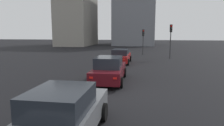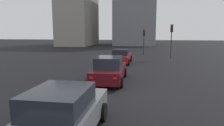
% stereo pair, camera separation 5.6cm
% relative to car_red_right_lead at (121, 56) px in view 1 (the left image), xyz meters
% --- Properties ---
extents(ground_plane, '(160.00, 160.00, 0.20)m').
position_rel_car_red_right_lead_xyz_m(ground_plane, '(-10.38, -1.74, -0.81)').
color(ground_plane, black).
extents(car_red_right_lead, '(4.76, 2.01, 1.45)m').
position_rel_car_red_right_lead_xyz_m(car_red_right_lead, '(0.00, 0.00, 0.00)').
color(car_red_right_lead, maroon).
rests_on(car_red_right_lead, ground_plane).
extents(car_maroon_right_second, '(4.69, 2.08, 1.61)m').
position_rel_car_red_right_lead_xyz_m(car_maroon_right_second, '(-8.15, -0.19, 0.07)').
color(car_maroon_right_second, '#510F16').
rests_on(car_maroon_right_second, ground_plane).
extents(car_grey_right_third, '(4.53, 2.00, 1.57)m').
position_rel_car_red_right_lead_xyz_m(car_grey_right_third, '(-15.41, -0.09, 0.05)').
color(car_grey_right_third, slate).
rests_on(car_grey_right_third, ground_plane).
extents(traffic_light_near_left, '(0.32, 0.29, 4.08)m').
position_rel_car_red_right_lead_xyz_m(traffic_light_near_left, '(4.59, -5.51, 2.23)').
color(traffic_light_near_left, '#2D2D30').
rests_on(traffic_light_near_left, ground_plane).
extents(traffic_light_near_right, '(0.32, 0.30, 3.57)m').
position_rel_car_red_right_lead_xyz_m(traffic_light_near_right, '(8.46, -2.23, 1.87)').
color(traffic_light_near_right, '#2D2D30').
rests_on(traffic_light_near_right, ground_plane).
extents(building_facade_left, '(15.39, 9.99, 16.99)m').
position_rel_car_red_right_lead_xyz_m(building_facade_left, '(34.25, 0.26, 7.79)').
color(building_facade_left, slate).
rests_on(building_facade_left, ground_plane).
extents(building_facade_center, '(13.84, 7.29, 12.18)m').
position_rel_car_red_right_lead_xyz_m(building_facade_center, '(29.18, 14.26, 5.38)').
color(building_facade_center, gray).
rests_on(building_facade_center, ground_plane).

